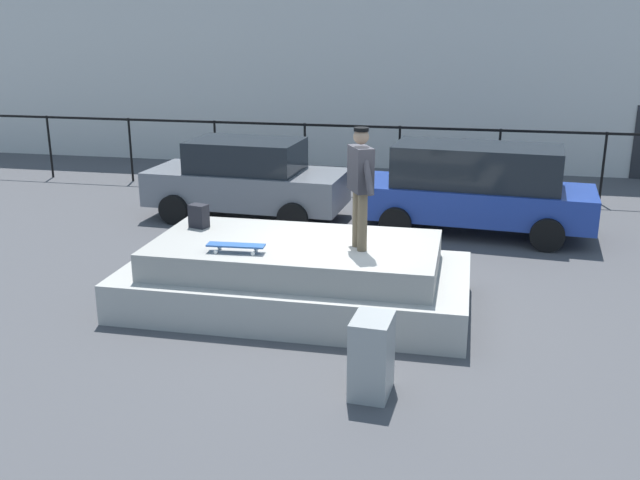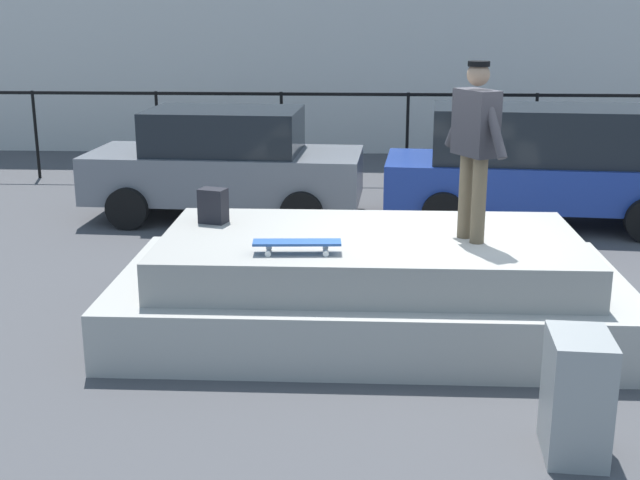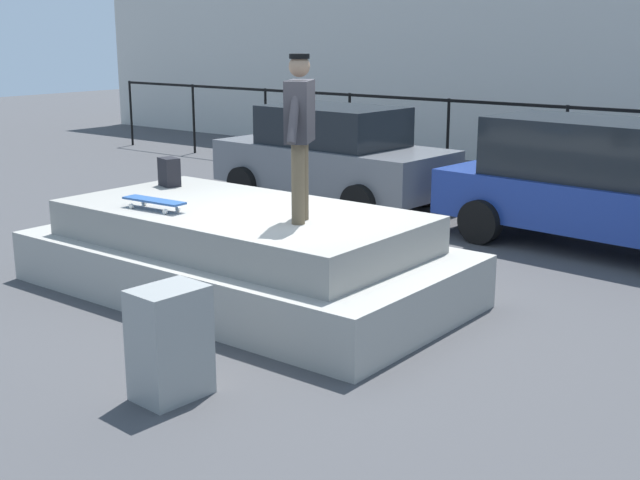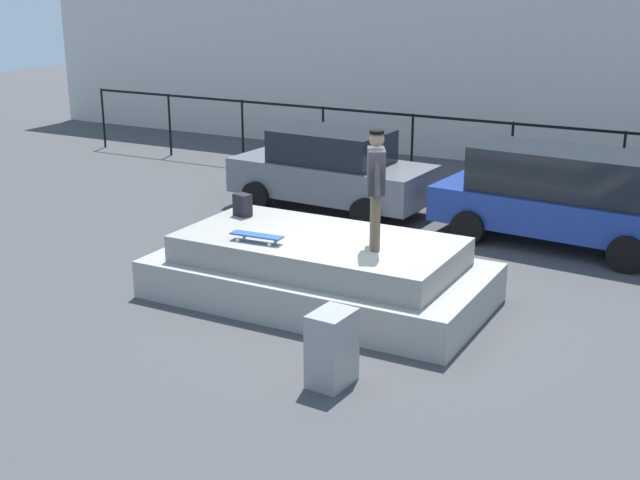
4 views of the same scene
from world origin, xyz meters
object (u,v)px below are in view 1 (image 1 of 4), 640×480
backpack (199,216)px  utility_box (372,356)px  car_grey_sedan_near (247,179)px  car_blue_hatchback_mid (475,187)px  skateboard (236,246)px  skateboarder (360,179)px

backpack → utility_box: backpack is taller
backpack → car_grey_sedan_near: (-0.56, 4.28, -0.32)m
car_blue_hatchback_mid → skateboard: bearing=-122.5°
car_blue_hatchback_mid → utility_box: 7.13m
skateboarder → car_grey_sedan_near: (-3.23, 4.84, -1.16)m
car_blue_hatchback_mid → utility_box: car_blue_hatchback_mid is taller
skateboarder → backpack: bearing=168.1°
skateboarder → backpack: (-2.67, 0.56, -0.84)m
skateboarder → car_grey_sedan_near: skateboarder is taller
skateboarder → skateboard: bearing=-161.8°
utility_box → skateboard: bearing=144.9°
utility_box → car_grey_sedan_near: bearing=121.5°
backpack → car_grey_sedan_near: 4.33m
skateboarder → utility_box: 2.86m
skateboarder → car_blue_hatchback_mid: 5.08m
skateboarder → car_blue_hatchback_mid: skateboarder is taller
backpack → car_blue_hatchback_mid: (4.32, 4.11, -0.25)m
backpack → utility_box: size_ratio=0.39×
car_grey_sedan_near → car_blue_hatchback_mid: car_blue_hatchback_mid is taller
skateboard → car_grey_sedan_near: 5.62m
skateboard → backpack: backpack is taller
skateboarder → skateboard: (-1.69, -0.56, -0.92)m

